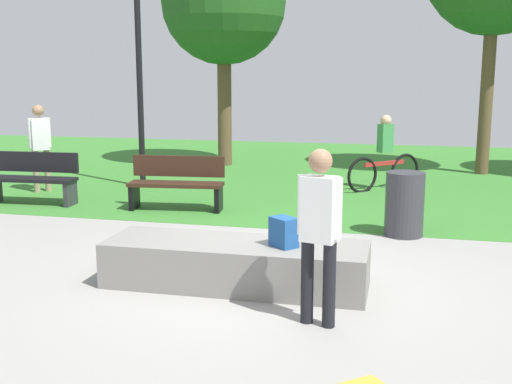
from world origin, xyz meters
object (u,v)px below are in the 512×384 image
Objects in this scene: backpack_on_ledge at (284,232)px; park_bench_far_right at (33,177)px; pedestrian_with_backpack at (40,140)px; concrete_ledge at (236,264)px; tree_broad_elm at (224,3)px; cyclist_on_bicycle at (385,158)px; skater_performing_trick at (319,224)px; trash_bin at (405,204)px; park_bench_center_lawn at (177,182)px; lamp_post at (139,52)px.

park_bench_far_right reaches higher than backpack_on_ledge.
park_bench_far_right is at bearing -65.49° from pedestrian_with_backpack.
tree_broad_elm reaches higher than concrete_ledge.
pedestrian_with_backpack is 1.12× the size of cyclist_on_bicycle.
skater_performing_trick is at bearing -92.86° from cyclist_on_bicycle.
concrete_ledge is at bearing -41.42° from pedestrian_with_backpack.
tree_broad_elm is 8.39m from trash_bin.
concrete_ledge is 9.97m from tree_broad_elm.
park_bench_center_lawn is (-1.99, 3.58, 0.23)m from concrete_ledge.
pedestrian_with_backpack is 6.78m from cyclist_on_bicycle.
park_bench_center_lawn is (-2.54, 3.64, -0.17)m from backpack_on_ledge.
pedestrian_with_backpack is at bearing 163.04° from park_bench_center_lawn.
concrete_ledge is 5.83m from park_bench_far_right.
backpack_on_ledge is 0.21× the size of cyclist_on_bicycle.
trash_bin is at bearing 105.14° from backpack_on_ledge.
park_bench_center_lawn is 3.90m from trash_bin.
concrete_ledge is at bearing -145.54° from backpack_on_ledge.
cyclist_on_bicycle is (-0.41, 3.64, 0.17)m from trash_bin.
cyclist_on_bicycle is (6.06, 2.81, 0.15)m from park_bench_far_right.
park_bench_far_right is 6.52m from trash_bin.
park_bench_far_right is 3.25m from lamp_post.
lamp_post is at bearing 151.50° from trash_bin.
park_bench_center_lawn is 0.36× the size of lamp_post.
concrete_ledge is at bearing -73.38° from tree_broad_elm.
park_bench_far_right is 6.72m from tree_broad_elm.
lamp_post is (-0.79, -3.36, -1.25)m from tree_broad_elm.
backpack_on_ledge is 10.03m from tree_broad_elm.
concrete_ledge is at bearing -60.90° from park_bench_center_lawn.
skater_performing_trick is 1.79× the size of trash_bin.
park_bench_far_right is (-5.70, 4.38, -0.48)m from skater_performing_trick.
park_bench_far_right is 1.75× the size of trash_bin.
skater_performing_trick is 1.01× the size of park_bench_center_lawn.
tree_broad_elm is (-3.67, 9.75, 3.00)m from skater_performing_trick.
backpack_on_ledge is 7.33m from pedestrian_with_backpack.
cyclist_on_bicycle is at bearing 122.33° from backpack_on_ledge.
park_bench_far_right is 0.36× the size of lamp_post.
pedestrian_with_backpack reaches higher than cyclist_on_bicycle.
skater_performing_trick is 3.66m from trash_bin.
park_bench_center_lawn is 0.96× the size of pedestrian_with_backpack.
tree_broad_elm is (-2.65, 8.86, 3.71)m from concrete_ledge.
backpack_on_ledge is 6.31m from park_bench_far_right.
lamp_post is (-3.44, 5.50, 2.47)m from concrete_ledge.
skater_performing_trick is at bearing -69.37° from tree_broad_elm.
pedestrian_with_backpack is (-5.15, 4.55, 0.77)m from concrete_ledge.
tree_broad_elm is at bearing 149.57° from backpack_on_ledge.
cyclist_on_bicycle reaches higher than park_bench_far_right.
cyclist_on_bicycle is at bearing 96.37° from trash_bin.
pedestrian_with_backpack is (-5.70, 4.60, 0.37)m from backpack_on_ledge.
cyclist_on_bicycle is at bearing 15.00° from pedestrian_with_backpack.
pedestrian_with_backpack is (-6.95, 1.89, 0.56)m from trash_bin.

